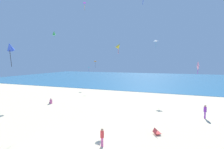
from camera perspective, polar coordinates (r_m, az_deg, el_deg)
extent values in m
plane|color=beige|center=(21.01, 1.83, -13.07)|extent=(120.00, 120.00, 0.00)
cube|color=teal|center=(64.02, 13.91, -1.36)|extent=(120.00, 60.00, 0.05)
cube|color=#D13D3D|center=(15.41, 15.97, -19.34)|extent=(0.68, 0.73, 0.03)
cube|color=#D13D3D|center=(15.25, 15.11, -18.89)|extent=(0.48, 0.62, 0.36)
cylinder|color=#B7B7BC|center=(15.74, 15.93, -19.11)|extent=(0.02, 0.02, 0.15)
cylinder|color=#B7B7BC|center=(15.26, 16.96, -19.91)|extent=(0.02, 0.02, 0.15)
cylinder|color=#D8599E|center=(13.06, -3.70, -22.79)|extent=(0.12, 0.12, 0.69)
cylinder|color=#D8599E|center=(12.93, -3.38, -23.07)|extent=(0.12, 0.12, 0.69)
cylinder|color=red|center=(12.73, -3.55, -20.53)|extent=(0.39, 0.39, 0.52)
sphere|color=#A87A5B|center=(12.59, -3.56, -19.11)|extent=(0.19, 0.19, 0.19)
cylinder|color=purple|center=(21.28, 30.24, -12.38)|extent=(0.13, 0.13, 0.76)
cylinder|color=purple|center=(21.12, 30.31, -12.51)|extent=(0.13, 0.13, 0.76)
cylinder|color=purple|center=(21.02, 30.35, -10.70)|extent=(0.31, 0.31, 0.57)
sphere|color=#A87A5B|center=(20.93, 30.39, -9.69)|extent=(0.21, 0.21, 0.21)
cylinder|color=#D8599E|center=(26.44, -20.99, -9.03)|extent=(0.54, 0.54, 0.59)
sphere|color=beige|center=(26.36, -21.02, -8.18)|extent=(0.24, 0.24, 0.24)
cube|color=black|center=(26.72, -21.12, -9.37)|extent=(0.53, 0.49, 0.17)
cube|color=pink|center=(14.39, 28.40, 2.79)|extent=(0.27, 0.62, 0.65)
cylinder|color=purple|center=(14.41, 28.34, 1.01)|extent=(0.10, 0.06, 0.43)
pyramid|color=#1EADAD|center=(38.45, -8.33, 2.57)|extent=(0.70, 0.65, 0.25)
cylinder|color=blue|center=(38.48, -8.34, 1.39)|extent=(0.11, 0.15, 0.81)
pyramid|color=orange|center=(36.23, -6.04, 4.81)|extent=(0.61, 0.54, 0.33)
cylinder|color=black|center=(36.28, -6.02, 3.39)|extent=(0.09, 0.19, 1.14)
pyramid|color=purple|center=(28.52, -9.74, 24.02)|extent=(0.56, 0.46, 0.25)
cylinder|color=orange|center=(28.24, -9.75, 22.49)|extent=(0.05, 0.14, 0.95)
cone|color=green|center=(31.98, -20.02, 13.75)|extent=(0.75, 0.78, 0.72)
cylinder|color=green|center=(31.90, -19.99, 12.81)|extent=(0.06, 0.11, 0.48)
cone|color=blue|center=(12.66, -32.64, 8.41)|extent=(0.70, 0.77, 0.67)
cylinder|color=black|center=(12.62, -32.50, 4.91)|extent=(0.15, 0.22, 1.10)
pyramid|color=white|center=(32.00, 15.44, 11.61)|extent=(0.69, 0.50, 0.27)
cylinder|color=#1EADAD|center=(31.90, 15.41, 10.06)|extent=(0.03, 0.11, 0.81)
cone|color=yellow|center=(20.39, 2.27, 10.17)|extent=(0.87, 0.72, 0.79)
cylinder|color=red|center=(20.34, 2.27, 8.48)|extent=(0.05, 0.04, 0.69)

